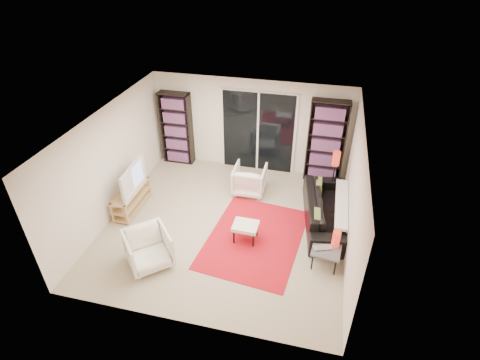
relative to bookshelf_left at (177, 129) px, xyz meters
The scene contains 20 objects.
floor 3.19m from the bookshelf_left, 50.10° to the right, with size 5.00×5.00×0.00m, color tan.
wall_back 1.97m from the bookshelf_left, ahead, with size 5.00×0.02×2.40m, color white.
wall_front 5.22m from the bookshelf_left, 68.02° to the right, with size 5.00×0.02×2.40m, color white.
wall_left 2.41m from the bookshelf_left, 103.27° to the right, with size 0.02×5.00×2.40m, color white.
wall_right 5.03m from the bookshelf_left, 27.66° to the right, with size 0.02×5.00×2.40m, color white.
ceiling 3.36m from the bookshelf_left, 50.10° to the right, with size 5.00×5.00×0.02m, color white.
sliding_door 2.16m from the bookshelf_left, ahead, with size 1.92×0.08×2.16m.
bookshelf_left is the anchor object (origin of this frame).
bookshelf_right 3.85m from the bookshelf_left, ahead, with size 0.90×0.30×2.10m.
tv_stand 2.38m from the bookshelf_left, 96.60° to the right, with size 0.39×1.21×0.50m.
tv 2.28m from the bookshelf_left, 96.10° to the right, with size 1.11×0.15×0.64m, color black.
rug 3.85m from the bookshelf_left, 44.65° to the right, with size 1.82×2.46×0.01m, color red.
sofa 4.45m from the bookshelf_left, 23.35° to the right, with size 2.26×0.88×0.66m, color black.
armchair_back 2.48m from the bookshelf_left, 24.46° to the right, with size 0.74×0.76×0.69m, color white.
armchair_front 3.89m from the bookshelf_left, 77.12° to the right, with size 0.77×0.79×0.72m, color white.
ottoman 3.71m from the bookshelf_left, 47.44° to the right, with size 0.51×0.42×0.40m.
side_table 5.11m from the bookshelf_left, 36.39° to the right, with size 0.57×0.57×0.40m.
laptop 5.08m from the bookshelf_left, 37.29° to the right, with size 0.35×0.22×0.03m, color silver.
table_lamp 5.14m from the bookshelf_left, 34.34° to the right, with size 0.15×0.15×0.33m, color red.
floor_lamp 4.18m from the bookshelf_left, 10.85° to the right, with size 0.19×0.19×1.24m.
Camera 1 is at (1.76, -5.96, 5.27)m, focal length 28.00 mm.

